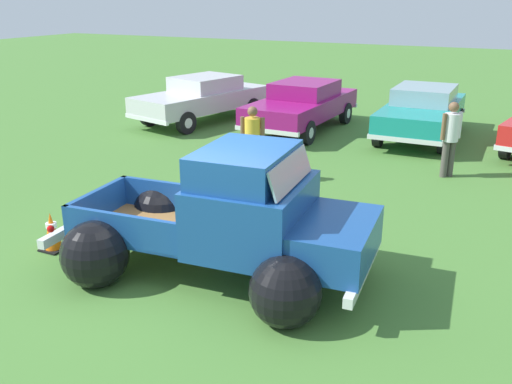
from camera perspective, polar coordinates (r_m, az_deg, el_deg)
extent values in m
plane|color=#477A33|center=(8.45, -4.50, -7.92)|extent=(80.00, 80.00, 0.00)
cylinder|color=black|center=(8.57, 6.80, -4.78)|extent=(0.78, 0.28, 0.76)
cylinder|color=silver|center=(8.57, 6.80, -4.78)|extent=(0.36, 0.26, 0.34)
cylinder|color=black|center=(7.08, 3.08, -10.19)|extent=(0.78, 0.28, 0.76)
cylinder|color=silver|center=(7.08, 3.08, -10.19)|extent=(0.36, 0.26, 0.34)
cylinder|color=black|center=(9.59, -9.58, -2.23)|extent=(0.78, 0.28, 0.76)
cylinder|color=silver|center=(9.59, -9.58, -2.23)|extent=(0.36, 0.26, 0.34)
cylinder|color=black|center=(8.28, -15.74, -6.32)|extent=(0.78, 0.28, 0.76)
cylinder|color=silver|center=(8.28, -15.74, -6.32)|extent=(0.36, 0.26, 0.34)
sphere|color=black|center=(9.61, -9.45, -1.80)|extent=(1.03, 1.03, 0.96)
sphere|color=black|center=(8.22, -15.98, -6.08)|extent=(1.03, 1.03, 0.96)
cube|color=olive|center=(8.65, -10.29, -3.58)|extent=(2.17, 1.70, 0.04)
cube|color=#19478C|center=(9.15, -8.01, -0.61)|extent=(2.05, 0.25, 0.50)
cube|color=#19478C|center=(8.00, -13.09, -3.94)|extent=(2.05, 0.25, 0.50)
cube|color=#19478C|center=(8.11, -4.42, -3.13)|extent=(0.20, 1.54, 0.50)
cube|color=#19478C|center=(9.10, -15.68, -1.28)|extent=(0.20, 1.54, 0.50)
cube|color=#19478C|center=(7.80, -0.38, -2.25)|extent=(1.58, 1.81, 0.95)
cube|color=#19478C|center=(7.60, -1.10, 2.76)|extent=(1.27, 1.63, 0.45)
cube|color=#8CADB7|center=(7.39, 3.53, 2.09)|extent=(0.27, 1.47, 0.38)
cube|color=#19478C|center=(7.58, 7.04, -4.71)|extent=(1.38, 1.72, 0.55)
sphere|color=black|center=(8.58, 6.86, -4.46)|extent=(0.99, 0.99, 0.92)
sphere|color=black|center=(7.03, 3.01, -10.02)|extent=(0.99, 0.99, 0.92)
cube|color=silver|center=(9.39, -17.01, -2.80)|extent=(0.28, 1.98, 0.14)
cube|color=silver|center=(7.62, 10.89, -7.57)|extent=(0.28, 1.98, 0.14)
sphere|color=red|center=(9.88, -14.14, -0.29)|extent=(0.12, 0.12, 0.11)
sphere|color=red|center=(8.74, -20.06, -3.53)|extent=(0.12, 0.12, 0.11)
cylinder|color=black|center=(16.63, -7.08, 6.97)|extent=(0.36, 0.69, 0.66)
cylinder|color=silver|center=(16.63, -7.08, 6.97)|extent=(0.28, 0.34, 0.30)
cylinder|color=black|center=(17.85, -10.74, 7.63)|extent=(0.36, 0.69, 0.66)
cylinder|color=silver|center=(17.85, -10.74, 7.63)|extent=(0.28, 0.34, 0.30)
cylinder|color=black|center=(18.69, -0.45, 8.49)|extent=(0.36, 0.69, 0.66)
cylinder|color=silver|center=(18.69, -0.45, 8.49)|extent=(0.28, 0.34, 0.30)
cylinder|color=black|center=(19.79, -4.13, 9.05)|extent=(0.36, 0.69, 0.66)
cylinder|color=silver|center=(19.79, -4.13, 9.05)|extent=(0.28, 0.34, 0.30)
cube|color=silver|center=(18.13, -5.52, 9.27)|extent=(2.84, 4.87, 0.55)
cube|color=silver|center=(18.18, -5.15, 10.90)|extent=(1.96, 2.24, 0.45)
cube|color=silver|center=(19.78, -0.79, 9.45)|extent=(1.80, 0.54, 0.12)
cube|color=silver|center=(16.72, -11.02, 7.25)|extent=(1.80, 0.54, 0.12)
cylinder|color=black|center=(15.36, 5.27, 6.00)|extent=(0.23, 0.67, 0.66)
cylinder|color=silver|center=(15.36, 5.27, 6.00)|extent=(0.22, 0.30, 0.30)
cylinder|color=black|center=(16.09, -0.33, 6.69)|extent=(0.23, 0.67, 0.66)
cylinder|color=silver|center=(16.09, -0.33, 6.69)|extent=(0.22, 0.30, 0.30)
cylinder|color=black|center=(18.08, 9.05, 7.88)|extent=(0.23, 0.67, 0.66)
cylinder|color=silver|center=(18.08, 9.05, 7.88)|extent=(0.22, 0.30, 0.30)
cylinder|color=black|center=(18.70, 4.09, 8.45)|extent=(0.23, 0.67, 0.66)
cylinder|color=silver|center=(18.70, 4.09, 8.45)|extent=(0.22, 0.30, 0.30)
cube|color=#8C1466|center=(16.95, 4.66, 8.58)|extent=(2.00, 4.72, 0.55)
cube|color=#8C1466|center=(17.04, 4.96, 10.34)|extent=(1.65, 2.01, 0.45)
cube|color=silver|center=(19.08, 7.46, 8.92)|extent=(1.88, 0.17, 0.12)
cube|color=silver|center=(14.98, 1.06, 6.21)|extent=(1.88, 0.17, 0.12)
cylinder|color=black|center=(15.17, 18.41, 4.91)|extent=(0.20, 0.66, 0.66)
cylinder|color=silver|center=(15.17, 18.41, 4.91)|extent=(0.21, 0.30, 0.30)
cylinder|color=black|center=(15.45, 12.28, 5.71)|extent=(0.20, 0.66, 0.66)
cylinder|color=silver|center=(15.45, 12.28, 5.71)|extent=(0.21, 0.30, 0.30)
cylinder|color=black|center=(18.03, 19.76, 6.95)|extent=(0.20, 0.66, 0.66)
cylinder|color=silver|center=(18.03, 19.76, 6.95)|extent=(0.21, 0.30, 0.30)
cylinder|color=black|center=(18.27, 14.54, 7.62)|extent=(0.20, 0.66, 0.66)
cylinder|color=silver|center=(18.27, 14.54, 7.62)|extent=(0.21, 0.30, 0.30)
cube|color=teal|center=(16.63, 16.43, 7.65)|extent=(1.82, 4.62, 0.55)
cube|color=#8CADB7|center=(16.72, 16.70, 9.43)|extent=(1.56, 1.95, 0.45)
cube|color=silver|center=(18.88, 17.57, 8.08)|extent=(1.85, 0.11, 0.12)
cube|color=silver|center=(14.50, 14.76, 5.12)|extent=(1.85, 0.11, 0.12)
cylinder|color=black|center=(15.28, 24.00, 4.32)|extent=(0.32, 0.69, 0.66)
cylinder|color=silver|center=(15.28, 24.00, 4.32)|extent=(0.26, 0.33, 0.30)
cylinder|color=#4C4742|center=(13.20, 18.56, 3.17)|extent=(0.21, 0.21, 0.82)
cylinder|color=#4C4742|center=(13.31, 19.11, 3.23)|extent=(0.21, 0.21, 0.82)
cylinder|color=silver|center=(13.08, 19.17, 6.20)|extent=(0.48, 0.48, 0.61)
cylinder|color=brown|center=(12.93, 18.45, 6.28)|extent=(0.13, 0.13, 0.58)
cylinder|color=silver|center=(13.22, 19.91, 6.38)|extent=(0.13, 0.13, 0.58)
sphere|color=brown|center=(13.00, 19.39, 8.11)|extent=(0.31, 0.31, 0.22)
cylinder|color=gray|center=(12.26, 0.04, 2.94)|extent=(0.18, 0.18, 0.80)
cylinder|color=gray|center=(12.29, -0.74, 2.99)|extent=(0.18, 0.18, 0.80)
cylinder|color=gold|center=(12.09, -0.35, 6.13)|extent=(0.42, 0.42, 0.60)
cylinder|color=brown|center=(12.05, 0.68, 6.22)|extent=(0.11, 0.11, 0.57)
cylinder|color=brown|center=(12.13, -1.38, 6.31)|extent=(0.11, 0.11, 0.57)
sphere|color=brown|center=(12.00, -0.36, 8.15)|extent=(0.26, 0.26, 0.22)
cube|color=black|center=(9.64, -19.74, -5.40)|extent=(0.36, 0.36, 0.03)
cone|color=orange|center=(9.52, -19.96, -3.68)|extent=(0.28, 0.28, 0.60)
cylinder|color=white|center=(9.48, -20.02, -3.18)|extent=(0.17, 0.17, 0.08)
cube|color=black|center=(10.34, 5.88, -2.61)|extent=(0.36, 0.36, 0.03)
cone|color=orange|center=(10.22, 5.94, -0.97)|extent=(0.28, 0.28, 0.60)
cylinder|color=white|center=(10.19, 5.96, -0.49)|extent=(0.17, 0.17, 0.08)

